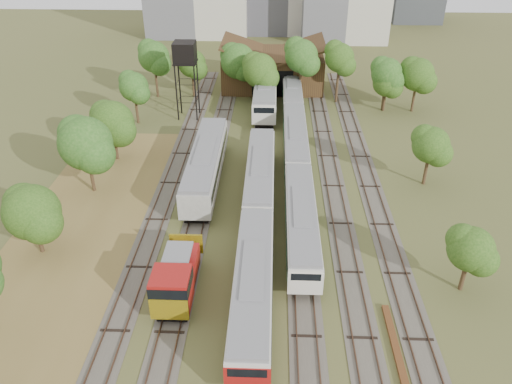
{
  "coord_description": "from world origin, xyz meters",
  "views": [
    {
      "loc": [
        -0.7,
        -22.49,
        27.54
      ],
      "look_at": [
        -2.28,
        19.27,
        2.5
      ],
      "focal_mm": 35.0,
      "sensor_mm": 36.0,
      "label": 1
    }
  ],
  "objects_px": {
    "railcar_green_set": "(295,140)",
    "shunter_locomotive": "(176,280)",
    "railcar_red_set": "(257,222)",
    "water_tower": "(185,54)"
  },
  "relations": [
    {
      "from": "shunter_locomotive",
      "to": "water_tower",
      "type": "bearing_deg",
      "value": 97.37
    },
    {
      "from": "railcar_red_set",
      "to": "water_tower",
      "type": "xyz_separation_m",
      "value": [
        -10.83,
        29.3,
        7.03
      ]
    },
    {
      "from": "railcar_red_set",
      "to": "railcar_green_set",
      "type": "xyz_separation_m",
      "value": [
        4.0,
        17.86,
        -0.1
      ]
    },
    {
      "from": "railcar_green_set",
      "to": "water_tower",
      "type": "height_order",
      "value": "water_tower"
    },
    {
      "from": "railcar_green_set",
      "to": "shunter_locomotive",
      "type": "height_order",
      "value": "shunter_locomotive"
    },
    {
      "from": "railcar_red_set",
      "to": "railcar_green_set",
      "type": "distance_m",
      "value": 18.31
    },
    {
      "from": "railcar_green_set",
      "to": "water_tower",
      "type": "bearing_deg",
      "value": 142.37
    },
    {
      "from": "shunter_locomotive",
      "to": "railcar_red_set",
      "type": "bearing_deg",
      "value": 53.32
    },
    {
      "from": "railcar_green_set",
      "to": "shunter_locomotive",
      "type": "relative_size",
      "value": 6.43
    },
    {
      "from": "water_tower",
      "to": "shunter_locomotive",
      "type": "bearing_deg",
      "value": -82.63
    }
  ]
}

